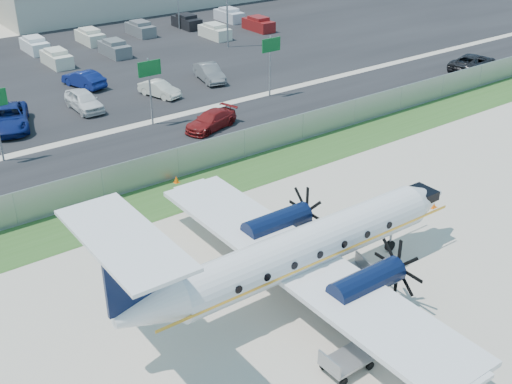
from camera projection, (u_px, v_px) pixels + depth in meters
ground at (333, 283)px, 29.81m from camera, size 170.00×170.00×0.00m
grass_verge at (196, 189)px, 38.37m from camera, size 170.00×4.00×0.02m
access_road at (142, 151)px, 43.36m from camera, size 170.00×8.00×0.02m
parking_lot at (34, 76)px, 58.35m from camera, size 170.00×32.00×0.02m
perimeter_fence at (179, 163)px, 39.34m from camera, size 120.00×0.06×1.99m
sign_mid at (150, 78)px, 46.08m from camera, size 1.80×0.26×5.00m
sign_right at (271, 53)px, 51.89m from camera, size 1.80×0.26×5.00m
aircraft at (301, 250)px, 28.19m from camera, size 18.76×18.55×5.86m
baggage_cart_near at (344, 273)px, 29.68m from camera, size 2.31×1.66×1.10m
baggage_cart_far at (347, 359)px, 24.58m from camera, size 2.02×1.24×1.05m
cone_nose at (433, 203)px, 36.25m from camera, size 0.42×0.42×0.60m
cone_starboard_wing at (176, 179)px, 39.03m from camera, size 0.33×0.33×0.47m
road_car_mid at (211, 129)px, 46.98m from camera, size 4.82×3.05×1.30m
road_car_east at (472, 71)px, 59.93m from camera, size 6.07×3.62×1.58m
parked_car_b at (11, 128)px, 47.07m from camera, size 4.34×6.38×1.62m
parked_car_c at (85, 110)px, 50.53m from camera, size 1.88×4.61×1.57m
parked_car_d at (160, 96)px, 53.40m from camera, size 2.40×4.10×1.28m
parked_car_e at (210, 81)px, 57.17m from camera, size 2.51×4.77×1.49m
parked_car_g at (85, 87)px, 55.58m from camera, size 2.63×4.70×1.47m
far_parking_rows at (16, 64)px, 61.92m from camera, size 56.00×10.00×1.60m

